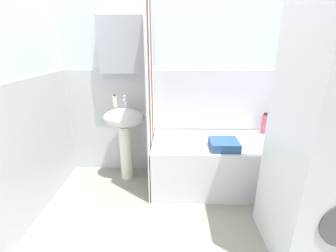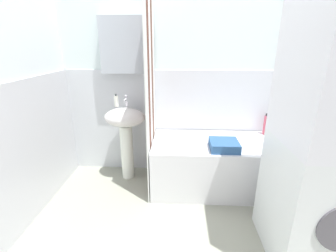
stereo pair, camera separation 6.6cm
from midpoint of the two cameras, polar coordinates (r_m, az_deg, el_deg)
The scene contains 12 objects.
wall_back_tiled at distance 2.65m, azimuth 8.50°, elevation 11.95°, with size 3.60×0.18×2.40m.
wall_left_tiled at distance 2.15m, azimuth -33.65°, elevation 6.68°, with size 0.07×1.81×2.40m.
sink at distance 2.59m, azimuth -9.54°, elevation -0.43°, with size 0.44×0.34×0.82m.
faucet at distance 2.59m, azimuth -9.50°, elevation 6.03°, with size 0.03×0.12×0.12m.
soap_dispenser at distance 2.61m, azimuth -11.74°, elevation 5.99°, with size 0.05×0.05×0.14m.
bathtub at distance 2.60m, azimuth 14.77°, elevation -9.08°, with size 1.55×0.67×0.52m, color white.
shower_curtain at distance 2.30m, azimuth -3.43°, elevation 7.53°, with size 0.01×0.67×2.00m.
lotion_bottle at distance 2.89m, azimuth 27.65°, elevation -0.19°, with size 0.05×0.05×0.19m.
conditioner_bottle at distance 2.85m, azimuth 25.50°, elevation -0.15°, with size 0.04×0.04×0.19m.
shampoo_bottle at distance 2.80m, azimuth 23.42°, elevation 0.30°, with size 0.06×0.06×0.24m.
towel_folded at distance 2.30m, azimuth 14.25°, elevation -4.52°, with size 0.27×0.26×0.08m, color #2D5586.
washer_dryer_stack at distance 1.83m, azimuth 35.31°, elevation -3.53°, with size 0.59×0.63×1.74m.
Camera 2 is at (-0.27, -1.35, 1.47)m, focal length 25.12 mm.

